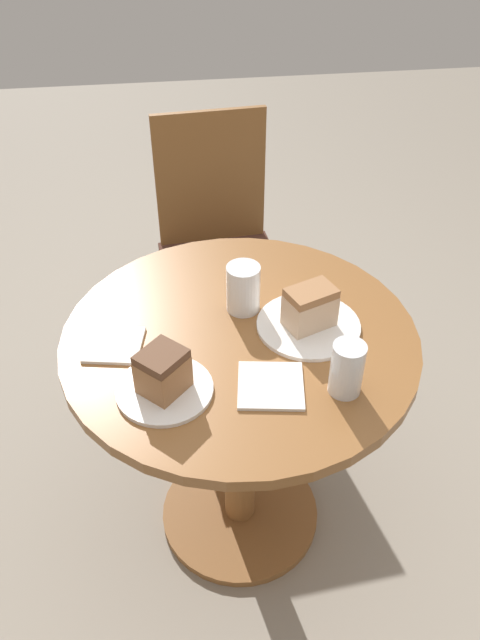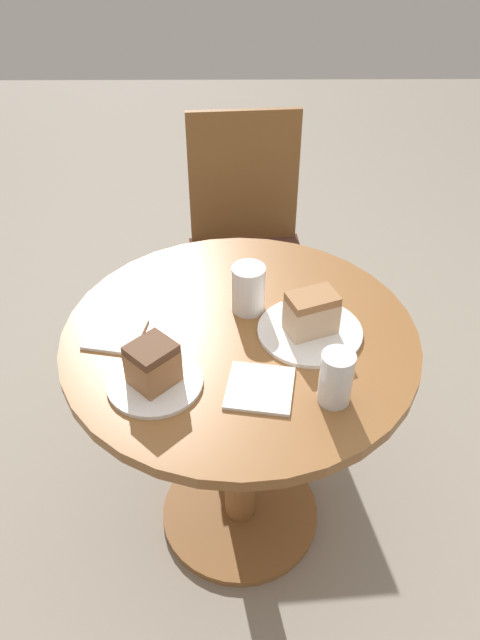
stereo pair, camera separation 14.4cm
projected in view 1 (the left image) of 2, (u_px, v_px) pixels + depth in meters
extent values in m
plane|color=gray|center=(240.00, 514.00, 1.94)|extent=(8.00, 8.00, 0.00)
cylinder|color=brown|center=(240.00, 511.00, 1.93)|extent=(0.48, 0.48, 0.03)
cylinder|color=brown|center=(240.00, 436.00, 1.70)|extent=(0.09, 0.09, 0.69)
cylinder|color=brown|center=(240.00, 338.00, 1.47)|extent=(0.84, 0.84, 0.03)
cylinder|color=brown|center=(183.00, 362.00, 2.16)|extent=(0.04, 0.04, 0.42)
cylinder|color=brown|center=(285.00, 347.00, 2.22)|extent=(0.04, 0.04, 0.42)
cylinder|color=brown|center=(169.00, 295.00, 2.46)|extent=(0.04, 0.04, 0.42)
cylinder|color=brown|center=(259.00, 284.00, 2.52)|extent=(0.04, 0.04, 0.42)
cube|color=#47281E|center=(223.00, 272.00, 2.20)|extent=(0.44, 0.46, 0.03)
cube|color=brown|center=(211.00, 179.00, 2.19)|extent=(0.39, 0.05, 0.49)
cylinder|color=white|center=(165.00, 390.00, 1.32)|extent=(0.21, 0.21, 0.01)
cylinder|color=white|center=(308.00, 324.00, 1.48)|extent=(0.25, 0.25, 0.01)
cube|color=#9E6B42|center=(163.00, 375.00, 1.29)|extent=(0.12, 0.12, 0.08)
cube|color=brown|center=(161.00, 357.00, 1.26)|extent=(0.12, 0.12, 0.02)
cube|color=beige|center=(309.00, 309.00, 1.45)|extent=(0.13, 0.11, 0.08)
cube|color=#9E6B42|center=(311.00, 292.00, 1.42)|extent=(0.13, 0.11, 0.02)
cylinder|color=beige|center=(243.00, 297.00, 1.52)|extent=(0.07, 0.07, 0.07)
cylinder|color=white|center=(243.00, 288.00, 1.50)|extent=(0.08, 0.08, 0.12)
cylinder|color=silver|center=(346.00, 374.00, 1.29)|extent=(0.06, 0.06, 0.09)
cylinder|color=white|center=(347.00, 369.00, 1.28)|extent=(0.07, 0.07, 0.12)
cube|color=white|center=(271.00, 386.00, 1.33)|extent=(0.16, 0.16, 0.01)
cube|color=white|center=(114.00, 345.00, 1.43)|extent=(0.15, 0.15, 0.01)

